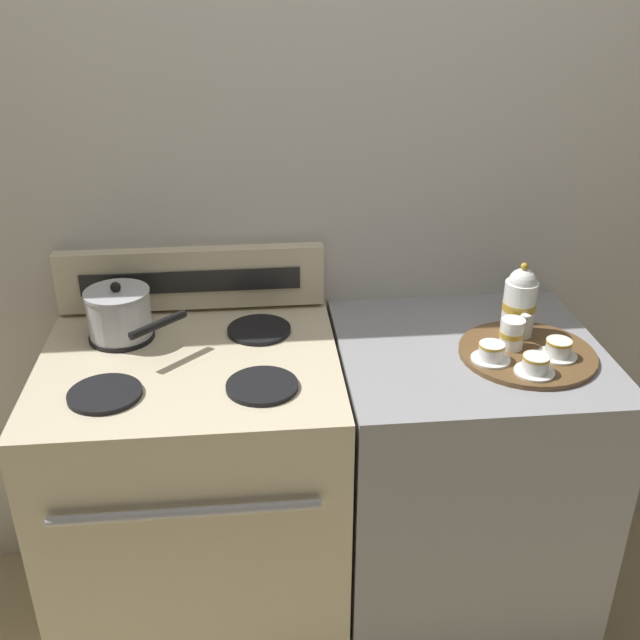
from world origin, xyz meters
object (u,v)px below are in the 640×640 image
object	(u,v)px
stove	(201,499)
teapot	(520,302)
teacup_right	(535,365)
saucepan	(120,313)
teacup_front	(558,349)
creamer_jug	(512,334)
serving_tray	(527,353)
teacup_left	(491,352)

from	to	relation	value
stove	teapot	distance (m)	1.05
stove	teacup_right	distance (m)	1.01
saucepan	teacup_front	bearing A→B (deg)	-11.86
stove	teacup_front	xyz separation A→B (m)	(0.95, -0.09, 0.49)
saucepan	creamer_jug	distance (m)	1.05
serving_tray	teacup_front	world-z (taller)	teacup_front
teacup_front	creamer_jug	world-z (taller)	creamer_jug
teapot	teacup_front	bearing A→B (deg)	-64.75
teacup_right	teacup_front	bearing A→B (deg)	40.26
stove	saucepan	bearing A→B (deg)	141.60
saucepan	teacup_left	world-z (taller)	saucepan
stove	teacup_right	size ratio (longest dim) A/B	9.20
teapot	teacup_left	distance (m)	0.19
stove	serving_tray	bearing A→B (deg)	-3.66
saucepan	teacup_right	size ratio (longest dim) A/B	2.76
stove	creamer_jug	xyz separation A→B (m)	(0.85, -0.03, 0.51)
teapot	creamer_jug	size ratio (longest dim) A/B	2.55
teacup_left	teacup_right	distance (m)	0.12
teapot	saucepan	bearing A→B (deg)	174.49
stove	teacup_front	size ratio (longest dim) A/B	9.20
stove	teacup_left	distance (m)	0.92
stove	teapot	bearing A→B (deg)	2.79
teacup_right	creamer_jug	size ratio (longest dim) A/B	1.24
stove	saucepan	size ratio (longest dim) A/B	3.33
saucepan	teapot	xyz separation A→B (m)	(1.07, -0.10, 0.03)
teacup_right	creamer_jug	distance (m)	0.14
stove	teacup_left	bearing A→B (deg)	-6.86
serving_tray	teacup_left	xyz separation A→B (m)	(-0.11, -0.04, 0.03)
teacup_left	teacup_front	size ratio (longest dim) A/B	1.00
teacup_left	teacup_right	size ratio (longest dim) A/B	1.00
teacup_left	teacup_front	distance (m)	0.18
stove	teacup_front	bearing A→B (deg)	-5.51
teacup_left	teacup_front	world-z (taller)	same
serving_tray	teacup_right	size ratio (longest dim) A/B	3.53
serving_tray	teacup_front	size ratio (longest dim) A/B	3.53
saucepan	teacup_right	xyz separation A→B (m)	(1.05, -0.31, -0.04)
serving_tray	teacup_right	xyz separation A→B (m)	(-0.02, -0.11, 0.03)
serving_tray	saucepan	bearing A→B (deg)	169.23
saucepan	creamer_jug	bearing A→B (deg)	-9.80
teapot	teacup_right	bearing A→B (deg)	-96.54
teacup_left	creamer_jug	bearing A→B (deg)	40.28
serving_tray	teacup_left	distance (m)	0.12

